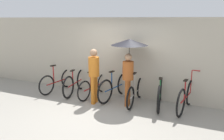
{
  "coord_description": "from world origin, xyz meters",
  "views": [
    {
      "loc": [
        2.56,
        -4.84,
        2.52
      ],
      "look_at": [
        0.0,
        1.05,
        1.0
      ],
      "focal_mm": 35.0,
      "sensor_mm": 36.0,
      "label": 1
    }
  ],
  "objects": [
    {
      "name": "pedestrian_leading",
      "position": [
        -0.44,
        0.71,
        0.97
      ],
      "size": [
        0.32,
        0.32,
        1.66
      ],
      "rotation": [
        0.0,
        0.0,
        0.05
      ],
      "color": "#C66B1E",
      "rests_on": "ground"
    },
    {
      "name": "parked_bicycle_3",
      "position": [
        0.0,
        1.3,
        0.39
      ],
      "size": [
        0.53,
        1.79,
        1.04
      ],
      "rotation": [
        0.0,
        0.0,
        1.37
      ],
      "color": "black",
      "rests_on": "ground"
    },
    {
      "name": "ground_plane",
      "position": [
        0.0,
        0.0,
        0.0
      ],
      "size": [
        30.0,
        30.0,
        0.0
      ],
      "primitive_type": "plane",
      "color": "gray"
    },
    {
      "name": "parked_bicycle_4",
      "position": [
        0.72,
        1.2,
        0.36
      ],
      "size": [
        0.44,
        1.74,
        1.09
      ],
      "rotation": [
        0.0,
        0.0,
        1.59
      ],
      "color": "black",
      "rests_on": "ground"
    },
    {
      "name": "parked_bicycle_6",
      "position": [
        2.17,
        1.23,
        0.4
      ],
      "size": [
        0.47,
        1.73,
        1.08
      ],
      "rotation": [
        0.0,
        0.0,
        1.41
      ],
      "color": "black",
      "rests_on": "ground"
    },
    {
      "name": "parked_bicycle_1",
      "position": [
        -1.44,
        1.24,
        0.38
      ],
      "size": [
        0.44,
        1.75,
        1.0
      ],
      "rotation": [
        0.0,
        0.0,
        1.68
      ],
      "color": "black",
      "rests_on": "ground"
    },
    {
      "name": "parked_bicycle_2",
      "position": [
        -0.72,
        1.25,
        0.36
      ],
      "size": [
        0.44,
        1.71,
        1.11
      ],
      "rotation": [
        0.0,
        0.0,
        1.44
      ],
      "color": "black",
      "rests_on": "ground"
    },
    {
      "name": "parked_bicycle_5",
      "position": [
        1.44,
        1.26,
        0.4
      ],
      "size": [
        0.44,
        1.81,
        1.0
      ],
      "rotation": [
        0.0,
        0.0,
        1.71
      ],
      "color": "black",
      "rests_on": "ground"
    },
    {
      "name": "back_wall",
      "position": [
        0.0,
        1.75,
        1.28
      ],
      "size": [
        12.33,
        0.12,
        2.56
      ],
      "color": "#B2A893",
      "rests_on": "ground"
    },
    {
      "name": "parked_bicycle_0",
      "position": [
        -2.17,
        1.22,
        0.36
      ],
      "size": [
        0.44,
        1.73,
        1.1
      ],
      "rotation": [
        0.0,
        0.0,
        1.45
      ],
      "color": "black",
      "rests_on": "ground"
    },
    {
      "name": "pedestrian_center",
      "position": [
        0.54,
        1.04,
        1.57
      ],
      "size": [
        1.06,
        1.06,
        1.95
      ],
      "rotation": [
        0.0,
        0.0,
        0.15
      ],
      "color": "#9E4C1E",
      "rests_on": "ground"
    }
  ]
}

